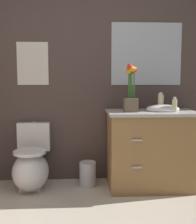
# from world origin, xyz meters

# --- Properties ---
(wall_back) EXTENTS (4.52, 0.05, 2.50)m
(wall_back) POSITION_xyz_m (0.20, 1.81, 1.25)
(wall_back) COLOR #4C3D38
(wall_back) RESTS_ON ground_plane
(toilet) EXTENTS (0.38, 0.59, 0.69)m
(toilet) POSITION_xyz_m (-0.72, 1.52, 0.24)
(toilet) COLOR white
(toilet) RESTS_ON ground_plane
(vanity_cabinet) EXTENTS (0.94, 0.56, 1.01)m
(vanity_cabinet) POSITION_xyz_m (0.56, 1.49, 0.43)
(vanity_cabinet) COLOR #9E7242
(vanity_cabinet) RESTS_ON ground_plane
(flower_vase) EXTENTS (0.14, 0.14, 0.49)m
(flower_vase) POSITION_xyz_m (0.33, 1.44, 1.03)
(flower_vase) COLOR brown
(flower_vase) RESTS_ON vanity_cabinet
(soap_bottle) EXTENTS (0.06, 0.06, 0.20)m
(soap_bottle) POSITION_xyz_m (0.67, 1.53, 0.92)
(soap_bottle) COLOR beige
(soap_bottle) RESTS_ON vanity_cabinet
(lotion_bottle) EXTENTS (0.05, 0.05, 0.15)m
(lotion_bottle) POSITION_xyz_m (0.78, 1.40, 0.90)
(lotion_bottle) COLOR beige
(lotion_bottle) RESTS_ON vanity_cabinet
(trash_bin) EXTENTS (0.18, 0.18, 0.27)m
(trash_bin) POSITION_xyz_m (-0.12, 1.55, 0.14)
(trash_bin) COLOR #B7B7BC
(trash_bin) RESTS_ON ground_plane
(wall_poster) EXTENTS (0.35, 0.01, 0.47)m
(wall_poster) POSITION_xyz_m (-0.72, 1.78, 1.34)
(wall_poster) COLOR silver
(wall_mirror) EXTENTS (0.80, 0.01, 0.70)m
(wall_mirror) POSITION_xyz_m (0.56, 1.78, 1.45)
(wall_mirror) COLOR #B2BCC6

